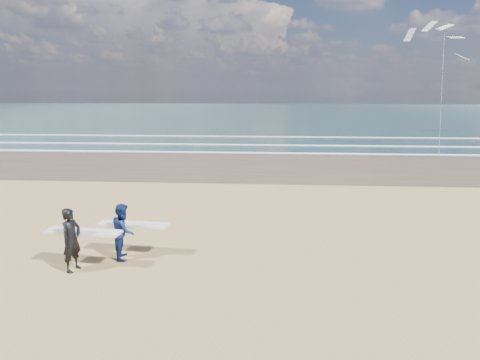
{
  "coord_description": "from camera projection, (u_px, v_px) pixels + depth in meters",
  "views": [
    {
      "loc": [
        4.73,
        -10.35,
        5.12
      ],
      "look_at": [
        3.55,
        6.0,
        1.53
      ],
      "focal_mm": 32.0,
      "sensor_mm": 36.0,
      "label": 1
    }
  ],
  "objects": [
    {
      "name": "surfer_near",
      "position": [
        73.0,
        239.0,
        12.02
      ],
      "size": [
        2.24,
        1.1,
        1.83
      ],
      "color": "black",
      "rests_on": "ground"
    },
    {
      "name": "foam_breakers",
      "position": [
        445.0,
        146.0,
        37.47
      ],
      "size": [
        220.0,
        11.7,
        0.05
      ],
      "color": "white",
      "rests_on": "ground"
    },
    {
      "name": "surfer_far",
      "position": [
        124.0,
        231.0,
        12.94
      ],
      "size": [
        2.23,
        1.16,
        1.7
      ],
      "color": "#0E1D50",
      "rests_on": "ground"
    },
    {
      "name": "ocean",
      "position": [
        353.0,
        114.0,
        80.25
      ],
      "size": [
        220.0,
        100.0,
        0.02
      ],
      "primitive_type": "cube",
      "color": "#1A3439",
      "rests_on": "ground"
    },
    {
      "name": "kite_1",
      "position": [
        442.0,
        77.0,
        33.41
      ],
      "size": [
        5.45,
        4.7,
        10.84
      ],
      "color": "slate",
      "rests_on": "ground"
    }
  ]
}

